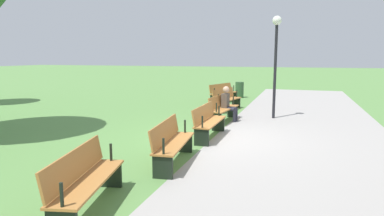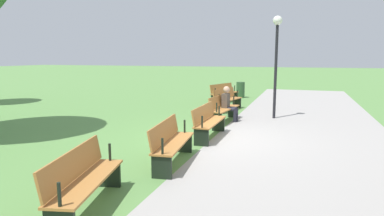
% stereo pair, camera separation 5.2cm
% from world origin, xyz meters
% --- Properties ---
extents(ground_plane, '(120.00, 120.00, 0.00)m').
position_xyz_m(ground_plane, '(0.00, 0.00, 0.00)').
color(ground_plane, '#5B8C47').
extents(path_paving, '(28.63, 4.75, 0.01)m').
position_xyz_m(path_paving, '(0.00, 2.44, 0.00)').
color(path_paving, '#A39E99').
rests_on(path_paving, ground).
extents(bench_0, '(1.92, 1.06, 0.89)m').
position_xyz_m(bench_0, '(-7.01, -1.26, 0.48)').
color(bench_0, '#B27538').
rests_on(bench_0, ground).
extents(bench_1, '(1.92, 0.88, 0.89)m').
position_xyz_m(bench_1, '(-4.73, -0.60, 0.48)').
color(bench_1, '#B27538').
rests_on(bench_1, ground).
extents(bench_2, '(1.91, 0.68, 0.89)m').
position_xyz_m(bench_2, '(-2.38, -0.20, 0.48)').
color(bench_2, '#B27538').
rests_on(bench_2, ground).
extents(bench_3, '(1.87, 0.47, 0.89)m').
position_xyz_m(bench_3, '(0.00, -0.07, 0.48)').
color(bench_3, '#B27538').
rests_on(bench_3, ground).
extents(bench_4, '(1.91, 0.68, 0.89)m').
position_xyz_m(bench_4, '(2.38, -0.20, 0.48)').
color(bench_4, '#B27538').
rests_on(bench_4, ground).
extents(bench_5, '(1.92, 0.88, 0.89)m').
position_xyz_m(bench_5, '(4.73, -0.60, 0.48)').
color(bench_5, '#B27538').
rests_on(bench_5, ground).
extents(person_seated, '(0.36, 0.55, 1.20)m').
position_xyz_m(person_seated, '(-2.47, -0.05, 0.64)').
color(person_seated, '#4C4238').
rests_on(person_seated, ground).
extents(lamp_post, '(0.32, 0.32, 3.58)m').
position_xyz_m(lamp_post, '(-3.54, 1.40, 2.53)').
color(lamp_post, black).
rests_on(lamp_post, ground).
extents(trash_bin, '(0.44, 0.44, 0.84)m').
position_xyz_m(trash_bin, '(-9.08, -0.82, 0.42)').
color(trash_bin, '#2D512D').
rests_on(trash_bin, ground).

